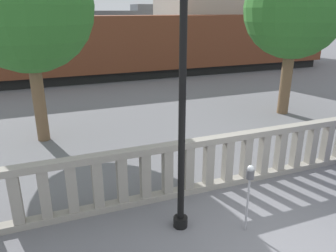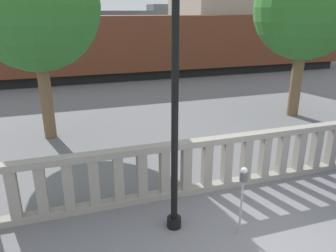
{
  "view_description": "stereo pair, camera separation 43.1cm",
  "coord_description": "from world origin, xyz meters",
  "views": [
    {
      "loc": [
        -3.55,
        -3.41,
        3.93
      ],
      "look_at": [
        -0.85,
        3.5,
        1.3
      ],
      "focal_mm": 35.0,
      "sensor_mm": 36.0,
      "label": 1
    },
    {
      "loc": [
        -3.14,
        -3.55,
        3.93
      ],
      "look_at": [
        -0.85,
        3.5,
        1.3
      ],
      "focal_mm": 35.0,
      "sensor_mm": 36.0,
      "label": 2
    }
  ],
  "objects": [
    {
      "name": "tree_right",
      "position": [
        5.37,
        6.71,
        3.99
      ],
      "size": [
        3.69,
        3.69,
        5.86
      ],
      "color": "brown",
      "rests_on": "ground"
    },
    {
      "name": "tree_left",
      "position": [
        -3.7,
        7.14,
        4.04
      ],
      "size": [
        3.79,
        3.79,
        5.95
      ],
      "color": "brown",
      "rests_on": "ground"
    },
    {
      "name": "balustrade",
      "position": [
        -0.0,
        2.5,
        0.64
      ],
      "size": [
        15.31,
        0.24,
        1.28
      ],
      "color": "gray",
      "rests_on": "ground"
    },
    {
      "name": "train_far",
      "position": [
        -5.59,
        30.16,
        2.02
      ],
      "size": [
        29.4,
        3.15,
        4.47
      ],
      "color": "black",
      "rests_on": "ground"
    },
    {
      "name": "parking_meter",
      "position": [
        -0.3,
        0.89,
        1.05
      ],
      "size": [
        0.14,
        0.14,
        1.35
      ],
      "color": "#99999E",
      "rests_on": "ground"
    },
    {
      "name": "lamppost",
      "position": [
        -1.4,
        1.44,
        3.62
      ],
      "size": [
        0.32,
        0.32,
        6.54
      ],
      "color": "black",
      "rests_on": "ground"
    },
    {
      "name": "train_near",
      "position": [
        2.41,
        16.27,
        1.9
      ],
      "size": [
        26.28,
        2.97,
        4.23
      ],
      "color": "black",
      "rests_on": "ground"
    }
  ]
}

